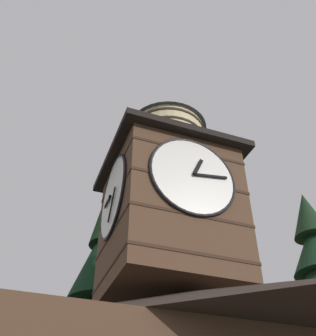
% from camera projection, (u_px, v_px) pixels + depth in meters
% --- Properties ---
extents(clock_tower, '(4.70, 4.70, 8.46)m').
position_uv_depth(clock_tower, '(168.00, 197.00, 14.44)').
color(clock_tower, brown).
rests_on(clock_tower, building_main).
extents(pine_tree_behind, '(6.58, 6.58, 16.01)m').
position_uv_depth(pine_tree_behind, '(101.00, 335.00, 18.02)').
color(pine_tree_behind, '#473323').
rests_on(pine_tree_behind, ground_plane).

